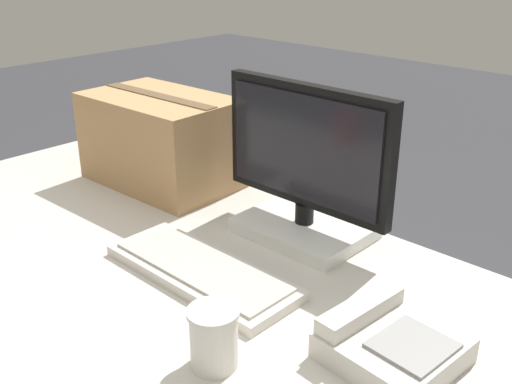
% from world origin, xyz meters
% --- Properties ---
extents(monitor, '(0.45, 0.22, 0.36)m').
position_xyz_m(monitor, '(0.12, 0.31, 0.91)').
color(monitor, white).
rests_on(monitor, office_desk).
extents(keyboard, '(0.44, 0.16, 0.03)m').
position_xyz_m(keyboard, '(0.08, 0.02, 0.77)').
color(keyboard, beige).
rests_on(keyboard, office_desk).
extents(desk_phone, '(0.21, 0.21, 0.08)m').
position_xyz_m(desk_phone, '(0.51, 0.06, 0.78)').
color(desk_phone, beige).
rests_on(desk_phone, office_desk).
extents(paper_cup_right, '(0.09, 0.09, 0.11)m').
position_xyz_m(paper_cup_right, '(0.31, -0.15, 0.81)').
color(paper_cup_right, white).
rests_on(paper_cup_right, office_desk).
extents(cardboard_box, '(0.43, 0.28, 0.25)m').
position_xyz_m(cardboard_box, '(-0.39, 0.29, 0.88)').
color(cardboard_box, tan).
rests_on(cardboard_box, office_desk).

